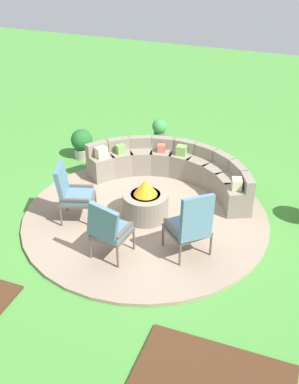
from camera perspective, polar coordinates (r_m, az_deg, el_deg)
ground_plane at (r=8.57m, az=-0.48°, el=-3.22°), size 24.00×24.00×0.00m
patio_circle at (r=8.55m, az=-0.48°, el=-3.05°), size 4.42×4.42×0.06m
mulch_bed_right at (r=6.09m, az=7.57°, el=-21.98°), size 1.90×1.22×0.04m
fire_pit at (r=8.37m, az=-0.49°, el=-1.24°), size 0.82×0.82×0.75m
curved_stone_bench at (r=9.41m, az=3.10°, el=2.81°), size 3.48×1.49×0.73m
lounge_chair_front_left at (r=8.28m, az=-9.36°, el=-0.00°), size 0.73×0.67×1.06m
lounge_chair_front_right at (r=7.31m, az=-4.99°, el=-4.42°), size 0.62×0.61×1.07m
lounge_chair_back_left at (r=7.35m, az=5.02°, el=-3.92°), size 0.84×0.87×1.17m
potted_plant_0 at (r=10.58m, az=-8.17°, el=5.92°), size 0.48×0.48×0.67m
potted_plant_2 at (r=11.16m, az=1.22°, el=7.51°), size 0.34×0.34×0.61m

